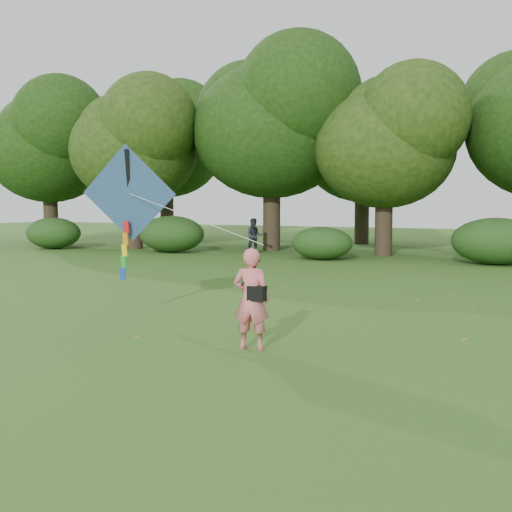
% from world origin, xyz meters
% --- Properties ---
extents(ground, '(100.00, 100.00, 0.00)m').
position_xyz_m(ground, '(0.00, 0.00, 0.00)').
color(ground, '#265114').
rests_on(ground, ground).
extents(man_kite_flyer, '(0.69, 0.50, 1.77)m').
position_xyz_m(man_kite_flyer, '(0.13, 0.66, 0.88)').
color(man_kite_flyer, '#EC6F75').
rests_on(man_kite_flyer, ground).
extents(bystander_left, '(1.03, 0.96, 1.70)m').
position_xyz_m(bystander_left, '(-7.96, 18.74, 0.85)').
color(bystander_left, '#262833').
rests_on(bystander_left, ground).
extents(crossbody_bag, '(0.43, 0.20, 0.71)m').
position_xyz_m(crossbody_bag, '(0.24, 0.63, 1.00)').
color(crossbody_bag, black).
rests_on(crossbody_bag, ground).
extents(flying_kite, '(4.99, 2.08, 2.95)m').
position_xyz_m(flying_kite, '(-3.56, 2.34, 2.67)').
color(flying_kite, '#2550A3').
rests_on(flying_kite, ground).
extents(tree_line, '(54.70, 15.30, 9.48)m').
position_xyz_m(tree_line, '(1.67, 22.88, 5.60)').
color(tree_line, '#3A2D1E').
rests_on(tree_line, ground).
extents(shrub_band, '(39.15, 3.22, 1.88)m').
position_xyz_m(shrub_band, '(-0.72, 17.60, 0.86)').
color(shrub_band, '#264919').
rests_on(shrub_band, ground).
extents(fallen_leaves, '(10.38, 10.79, 0.01)m').
position_xyz_m(fallen_leaves, '(1.16, 4.98, 0.01)').
color(fallen_leaves, olive).
rests_on(fallen_leaves, ground).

